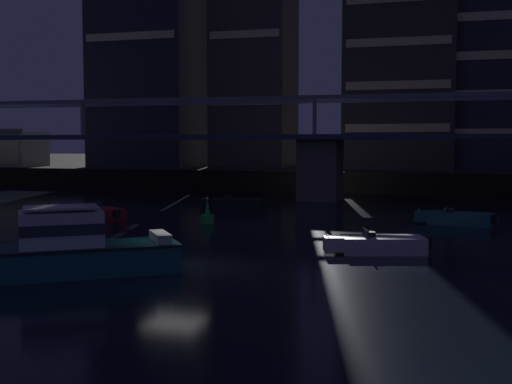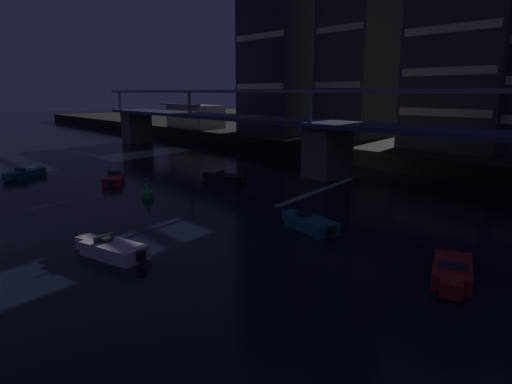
% 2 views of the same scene
% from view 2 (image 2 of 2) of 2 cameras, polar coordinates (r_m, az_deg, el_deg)
% --- Properties ---
extents(far_riverbank, '(240.00, 80.00, 2.20)m').
position_cam_2_polar(far_riverbank, '(91.45, 29.07, 5.98)').
color(far_riverbank, black).
rests_on(far_riverbank, ground).
extents(river_bridge, '(97.23, 6.40, 9.38)m').
position_cam_2_polar(river_bridge, '(49.26, 9.09, 7.08)').
color(river_bridge, '#605B51').
rests_on(river_bridge, ground).
extents(tower_west_low, '(12.51, 11.78, 39.69)m').
position_cam_2_polar(tower_west_low, '(80.64, 3.78, 21.67)').
color(tower_west_low, '#282833').
rests_on(tower_west_low, far_riverbank).
extents(tower_west_tall, '(9.39, 8.95, 40.29)m').
position_cam_2_polar(tower_west_tall, '(73.93, 12.93, 22.47)').
color(tower_west_tall, '#423D38').
rests_on(tower_west_tall, far_riverbank).
extents(tower_central, '(12.08, 11.96, 23.65)m').
position_cam_2_polar(tower_central, '(62.34, 25.74, 15.75)').
color(tower_central, '#38332D').
rests_on(tower_central, far_riverbank).
extents(waterfront_pavilion, '(12.40, 7.40, 4.70)m').
position_cam_2_polar(waterfront_pavilion, '(90.85, -7.78, 9.51)').
color(waterfront_pavilion, '#B2AD9E').
rests_on(waterfront_pavilion, far_riverbank).
extents(speedboat_near_center, '(5.23, 2.46, 1.16)m').
position_cam_2_polar(speedboat_near_center, '(30.82, 6.78, -3.94)').
color(speedboat_near_center, '#196066').
rests_on(speedboat_near_center, ground).
extents(speedboat_near_right, '(5.19, 2.76, 1.16)m').
position_cam_2_polar(speedboat_near_right, '(46.69, -3.96, 1.79)').
color(speedboat_near_right, black).
rests_on(speedboat_near_right, ground).
extents(speedboat_mid_left, '(4.88, 3.57, 1.16)m').
position_cam_2_polar(speedboat_mid_left, '(48.31, -17.61, 1.59)').
color(speedboat_mid_left, maroon).
rests_on(speedboat_mid_left, ground).
extents(speedboat_mid_center, '(5.17, 2.83, 1.16)m').
position_cam_2_polar(speedboat_mid_center, '(26.95, -17.83, -6.93)').
color(speedboat_mid_center, silver).
rests_on(speedboat_mid_center, ground).
extents(speedboat_mid_right, '(3.74, 4.81, 1.16)m').
position_cam_2_polar(speedboat_mid_right, '(55.26, -27.25, 2.10)').
color(speedboat_mid_right, '#196066').
rests_on(speedboat_mid_right, ground).
extents(speedboat_far_left, '(3.32, 4.98, 1.16)m').
position_cam_2_polar(speedboat_far_left, '(24.59, 23.61, -9.30)').
color(speedboat_far_left, maroon).
rests_on(speedboat_far_left, ground).
extents(channel_buoy, '(0.90, 0.90, 1.76)m').
position_cam_2_polar(channel_buoy, '(40.73, -13.61, -0.05)').
color(channel_buoy, green).
rests_on(channel_buoy, ground).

